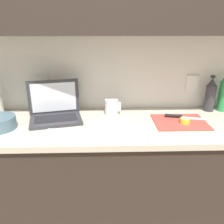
{
  "coord_description": "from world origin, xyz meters",
  "views": [
    {
      "loc": [
        0.09,
        -1.36,
        1.47
      ],
      "look_at": [
        0.13,
        -0.01,
        0.98
      ],
      "focal_mm": 38.0,
      "sensor_mm": 36.0,
      "label": 1
    }
  ],
  "objects": [
    {
      "name": "wall_back",
      "position": [
        0.0,
        0.22,
        1.56
      ],
      "size": [
        5.2,
        0.38,
        2.6
      ],
      "color": "white",
      "rests_on": "ground_plane"
    },
    {
      "name": "measuring_cup",
      "position": [
        0.14,
        0.16,
        0.95
      ],
      "size": [
        0.11,
        0.09,
        0.1
      ],
      "color": "silver",
      "rests_on": "counter_unit"
    },
    {
      "name": "laptop",
      "position": [
        -0.23,
        0.09,
        0.96
      ],
      "size": [
        0.37,
        0.3,
        0.24
      ],
      "rotation": [
        0.0,
        0.0,
        0.23
      ],
      "color": "#333338",
      "rests_on": "counter_unit"
    },
    {
      "name": "cutting_board",
      "position": [
        0.56,
        0.0,
        0.91
      ],
      "size": [
        0.32,
        0.26,
        0.01
      ],
      "primitive_type": "cube",
      "color": "#D1473D",
      "rests_on": "counter_unit"
    },
    {
      "name": "counter_unit",
      "position": [
        -0.02,
        0.0,
        0.46
      ],
      "size": [
        2.52,
        0.59,
        0.9
      ],
      "color": "#332823",
      "rests_on": "ground_plane"
    },
    {
      "name": "dish_towel",
      "position": [
        -0.12,
        -0.2,
        0.91
      ],
      "size": [
        0.22,
        0.17,
        0.02
      ],
      "primitive_type": "cube",
      "rotation": [
        0.0,
        0.0,
        -0.03
      ],
      "color": "white",
      "rests_on": "counter_unit"
    },
    {
      "name": "lemon_half_cut",
      "position": [
        0.58,
        -0.03,
        0.93
      ],
      "size": [
        0.06,
        0.06,
        0.03
      ],
      "color": "yellow",
      "rests_on": "cutting_board"
    },
    {
      "name": "bottle_green_soda",
      "position": [
        0.83,
        0.22,
        1.02
      ],
      "size": [
        0.07,
        0.07,
        0.25
      ],
      "color": "#333338",
      "rests_on": "counter_unit"
    },
    {
      "name": "knife",
      "position": [
        0.57,
        0.06,
        0.92
      ],
      "size": [
        0.26,
        0.08,
        0.02
      ],
      "rotation": [
        0.0,
        0.0,
        -0.21
      ],
      "color": "silver",
      "rests_on": "cutting_board"
    }
  ]
}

